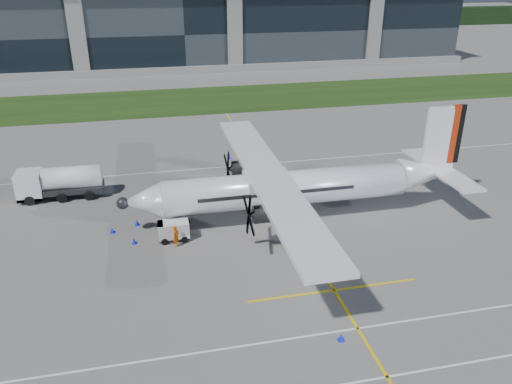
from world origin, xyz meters
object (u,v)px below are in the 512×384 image
object	(u,v)px
baggage_tug	(174,231)
ground_crew_person	(176,235)
turboprop_aircraft	(299,168)
safety_cone_fwd	(112,230)
safety_cone_stbdwing	(230,157)
safety_cone_nose_stbd	(137,223)
fuel_tanker_truck	(54,183)
safety_cone_nose_port	(134,241)
safety_cone_portwing	(341,337)

from	to	relation	value
baggage_tug	ground_crew_person	bearing A→B (deg)	-84.85
turboprop_aircraft	safety_cone_fwd	world-z (taller)	turboprop_aircraft
turboprop_aircraft	safety_cone_stbdwing	distance (m)	16.42
baggage_tug	safety_cone_nose_stbd	bearing A→B (deg)	133.47
turboprop_aircraft	safety_cone_stbdwing	world-z (taller)	turboprop_aircraft
turboprop_aircraft	fuel_tanker_truck	xyz separation A→B (m)	(-21.15, 8.68, -3.09)
safety_cone_stbdwing	turboprop_aircraft	bearing A→B (deg)	-77.73
safety_cone_nose_port	safety_cone_fwd	distance (m)	2.83
turboprop_aircraft	safety_cone_fwd	size ratio (longest dim) A/B	61.35
safety_cone_nose_port	safety_cone_nose_stbd	size ratio (longest dim) A/B	1.00
ground_crew_person	safety_cone_portwing	world-z (taller)	ground_crew_person
safety_cone_nose_stbd	safety_cone_fwd	world-z (taller)	same
ground_crew_person	safety_cone_stbdwing	xyz separation A→B (m)	(7.33, 18.25, -0.79)
baggage_tug	safety_cone_portwing	xyz separation A→B (m)	(8.74, -14.06, -0.53)
safety_cone_fwd	baggage_tug	bearing A→B (deg)	-24.22
baggage_tug	safety_cone_stbdwing	world-z (taller)	baggage_tug
baggage_tug	ground_crew_person	distance (m)	1.21
turboprop_aircraft	ground_crew_person	world-z (taller)	turboprop_aircraft
safety_cone_portwing	safety_cone_nose_stbd	bearing A→B (deg)	124.21
safety_cone_fwd	turboprop_aircraft	bearing A→B (deg)	-2.19
baggage_tug	safety_cone_fwd	distance (m)	5.40
ground_crew_person	safety_cone_portwing	size ratio (longest dim) A/B	4.17
turboprop_aircraft	safety_cone_portwing	distance (m)	16.39
safety_cone_nose_port	safety_cone_fwd	size ratio (longest dim) A/B	1.00
fuel_tanker_truck	safety_cone_fwd	size ratio (longest dim) A/B	16.10
baggage_tug	safety_cone_fwd	world-z (taller)	baggage_tug
ground_crew_person	safety_cone_fwd	distance (m)	6.09
ground_crew_person	baggage_tug	bearing A→B (deg)	39.25
turboprop_aircraft	baggage_tug	size ratio (longest dim) A/B	11.82
turboprop_aircraft	baggage_tug	bearing A→B (deg)	-171.56
safety_cone_portwing	safety_cone_fwd	bearing A→B (deg)	129.97
fuel_tanker_truck	safety_cone_nose_stbd	distance (m)	10.44
safety_cone_stbdwing	safety_cone_fwd	bearing A→B (deg)	-129.67
baggage_tug	ground_crew_person	xyz separation A→B (m)	(0.11, -1.18, 0.26)
ground_crew_person	safety_cone_fwd	size ratio (longest dim) A/B	4.17
safety_cone_nose_port	safety_cone_fwd	bearing A→B (deg)	128.60
fuel_tanker_truck	baggage_tug	bearing A→B (deg)	-44.80
turboprop_aircraft	safety_cone_portwing	bearing A→B (deg)	-97.48
safety_cone_fwd	safety_cone_nose_port	bearing A→B (deg)	-51.40
turboprop_aircraft	safety_cone_nose_stbd	bearing A→B (deg)	173.90
safety_cone_stbdwing	safety_cone_fwd	size ratio (longest dim) A/B	1.00
turboprop_aircraft	fuel_tanker_truck	size ratio (longest dim) A/B	3.81
fuel_tanker_truck	safety_cone_nose_port	distance (m)	12.63
safety_cone_portwing	safety_cone_nose_stbd	world-z (taller)	same
safety_cone_stbdwing	safety_cone_fwd	world-z (taller)	same
safety_cone_stbdwing	safety_cone_fwd	distance (m)	19.32
fuel_tanker_truck	safety_cone_nose_stbd	xyz separation A→B (m)	(7.44, -7.21, -1.26)
turboprop_aircraft	safety_cone_nose_stbd	size ratio (longest dim) A/B	61.35
safety_cone_nose_stbd	safety_cone_fwd	xyz separation A→B (m)	(-1.99, -0.86, 0.00)
turboprop_aircraft	safety_cone_nose_port	xyz separation A→B (m)	(-13.93, -1.61, -4.35)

